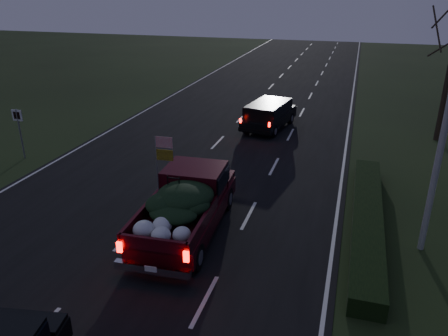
% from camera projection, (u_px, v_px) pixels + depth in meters
% --- Properties ---
extents(ground, '(120.00, 120.00, 0.00)m').
position_uv_depth(ground, '(130.00, 235.00, 15.05)').
color(ground, black).
rests_on(ground, ground).
extents(road_asphalt, '(14.00, 120.00, 0.02)m').
position_uv_depth(road_asphalt, '(130.00, 234.00, 15.04)').
color(road_asphalt, black).
rests_on(road_asphalt, ground).
extents(hedge_row, '(1.00, 10.00, 0.60)m').
position_uv_depth(hedge_row, '(367.00, 218.00, 15.49)').
color(hedge_row, black).
rests_on(hedge_row, ground).
extents(route_sign, '(0.55, 0.08, 2.50)m').
position_uv_depth(route_sign, '(19.00, 126.00, 21.09)').
color(route_sign, gray).
rests_on(route_sign, ground).
extents(pickup_truck, '(2.52, 5.89, 3.03)m').
position_uv_depth(pickup_truck, '(186.00, 201.00, 14.89)').
color(pickup_truck, '#3F0812').
rests_on(pickup_truck, ground).
extents(lead_suv, '(2.64, 4.84, 1.32)m').
position_uv_depth(lead_suv, '(269.00, 113.00, 25.83)').
color(lead_suv, black).
rests_on(lead_suv, ground).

